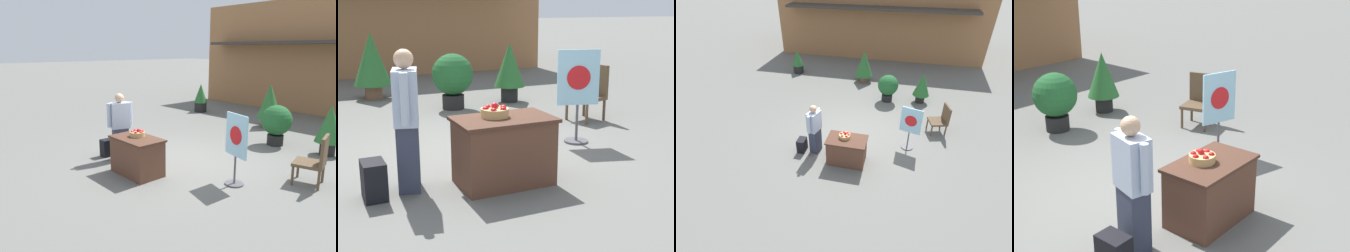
% 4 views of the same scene
% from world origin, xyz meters
% --- Properties ---
extents(ground_plane, '(120.00, 120.00, 0.00)m').
position_xyz_m(ground_plane, '(0.00, 0.00, 0.00)').
color(ground_plane, slate).
extents(display_table, '(1.13, 0.70, 0.79)m').
position_xyz_m(display_table, '(0.08, -1.22, 0.40)').
color(display_table, brown).
rests_on(display_table, ground_plane).
extents(apple_basket, '(0.32, 0.32, 0.16)m').
position_xyz_m(apple_basket, '(0.00, -1.14, 0.85)').
color(apple_basket, tan).
rests_on(apple_basket, display_table).
extents(person_visitor, '(0.36, 0.59, 1.58)m').
position_xyz_m(person_visitor, '(-0.96, -0.94, 0.80)').
color(person_visitor, '#33384C').
rests_on(person_visitor, ground_plane).
extents(backpack, '(0.24, 0.34, 0.42)m').
position_xyz_m(backpack, '(-1.37, -1.04, 0.21)').
color(backpack, black).
rests_on(backpack, ground_plane).
extents(poster_board, '(0.62, 0.36, 1.40)m').
position_xyz_m(poster_board, '(1.79, -0.14, 0.78)').
color(poster_board, '#4C4C51').
rests_on(poster_board, ground_plane).
extents(patio_chair, '(0.67, 0.67, 0.99)m').
position_xyz_m(patio_chair, '(2.81, 1.00, 0.53)').
color(patio_chair, brown).
rests_on(patio_chair, ground_plane).
extents(potted_plant_near_left, '(0.66, 0.66, 1.26)m').
position_xyz_m(potted_plant_near_left, '(2.18, 3.07, 0.73)').
color(potted_plant_near_left, black).
rests_on(potted_plant_near_left, ground_plane).
extents(potted_plant_near_right, '(0.82, 0.82, 1.11)m').
position_xyz_m(potted_plant_near_right, '(0.85, 2.89, 0.65)').
color(potted_plant_near_right, black).
rests_on(potted_plant_near_right, ground_plane).
extents(potted_plant_far_right, '(0.81, 0.81, 1.46)m').
position_xyz_m(potted_plant_far_right, '(-0.42, 4.59, 0.84)').
color(potted_plant_far_right, brown).
rests_on(potted_plant_far_right, ground_plane).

